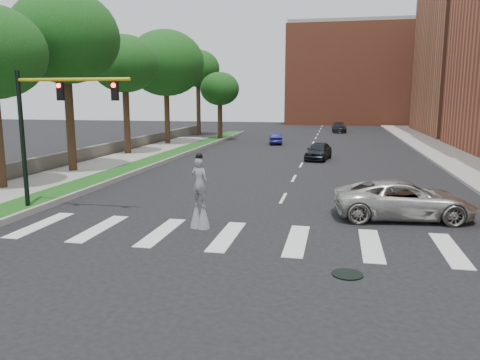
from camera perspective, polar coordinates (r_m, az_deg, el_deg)
ground_plane at (r=16.23m, az=2.06°, el=-8.16°), size 160.00×160.00×0.00m
grass_median at (r=38.22m, az=-10.00°, el=2.50°), size 2.00×60.00×0.25m
median_curb at (r=37.85m, az=-8.52°, el=2.49°), size 0.20×60.00×0.28m
sidewalk_left at (r=30.83m, az=-22.09°, el=0.04°), size 4.00×60.00×0.18m
sidewalk_right at (r=41.71m, az=25.41°, el=2.25°), size 5.00×90.00×0.18m
stone_wall at (r=42.27m, az=-15.98°, el=3.56°), size 0.50×56.00×1.10m
manhole at (r=14.14m, az=12.95°, el=-11.14°), size 0.90×0.90×0.04m
building_backdrop at (r=93.34m, az=14.12°, el=12.22°), size 26.00×14.00×18.00m
traffic_signal at (r=22.00m, az=-22.60°, el=6.91°), size 5.30×0.23×6.20m
stilt_performer at (r=18.26m, az=-4.93°, el=-2.12°), size 0.83×0.63×2.98m
suv_crossing at (r=20.91m, az=19.34°, el=-2.28°), size 6.05×3.28×1.61m
car_near at (r=38.81m, az=9.55°, el=3.52°), size 2.35×4.46×1.45m
car_mid at (r=51.23m, az=4.36°, el=5.07°), size 1.88×3.86×1.22m
car_far at (r=69.43m, az=11.99°, el=6.26°), size 2.15×4.80×1.37m
tree_2 at (r=33.58m, az=-20.58°, el=15.93°), size 7.03×7.03×11.88m
tree_3 at (r=42.44m, az=-13.91°, el=13.53°), size 5.75×5.75×10.33m
tree_4 at (r=50.93m, az=-9.05°, el=13.87°), size 8.03×8.03×11.97m
tree_5 at (r=63.03m, az=-5.15°, el=13.33°), size 5.66×5.66×11.15m
tree_6 at (r=55.35m, az=-2.48°, el=10.98°), size 4.52×4.52×7.93m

